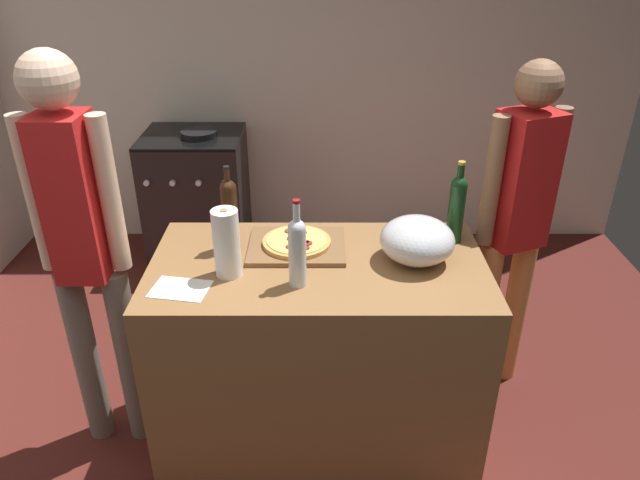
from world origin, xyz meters
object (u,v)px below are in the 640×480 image
Objects in this scene: mixing_bowl at (419,240)px; person_in_stripes at (85,243)px; stove at (200,198)px; pizza at (299,242)px; wine_bottle_dark at (299,249)px; person_in_red at (518,215)px; paper_towel_roll at (228,243)px; wine_bottle_clear at (459,206)px; wine_bottle_amber at (232,212)px.

person_in_stripes reaches higher than mixing_bowl.
mixing_bowl is 0.31× the size of stove.
wine_bottle_dark is at bearing -87.21° from pizza.
mixing_bowl is at bearing -144.97° from person_in_red.
pizza is 1.03× the size of paper_towel_roll.
pizza reaches higher than stove.
wine_bottle_clear is (0.66, 0.07, 0.13)m from pizza.
paper_towel_roll is 0.17× the size of person_in_red.
mixing_bowl is 0.82× the size of wine_bottle_amber.
person_in_red is (1.26, 0.25, -0.13)m from wine_bottle_amber.
paper_towel_roll is at bearing -171.70° from mixing_bowl.
person_in_stripes reaches higher than wine_bottle_dark.
wine_bottle_clear is 0.38× the size of stove.
wine_bottle_clear is 1.52m from person_in_stripes.
wine_bottle_dark is at bearing -10.93° from person_in_stripes.
wine_bottle_amber is at bearing 172.10° from mixing_bowl.
wine_bottle_clear reaches higher than stove.
stove is 0.54× the size of person_in_stripes.
person_in_stripes is (-1.50, -0.18, -0.08)m from wine_bottle_clear.
wine_bottle_clear is at bearing 5.81° from pizza.
paper_towel_roll is 0.21m from wine_bottle_amber.
wine_bottle_amber is 1.74m from stove.
paper_towel_roll is 0.76× the size of wine_bottle_amber.
person_in_stripes is (-0.84, -0.12, 0.06)m from pizza.
person_in_red is (1.82, 0.37, -0.06)m from person_in_stripes.
mixing_bowl is 0.17× the size of person_in_stripes.
pizza is at bearing 7.92° from person_in_stripes.
wine_bottle_amber is 0.21× the size of person_in_stripes.
wine_bottle_amber is at bearing -72.95° from stove.
pizza is at bearing 39.18° from paper_towel_roll.
wine_bottle_dark is 0.21× the size of person_in_red.
wine_bottle_amber is (-0.27, 0.00, 0.13)m from pizza.
wine_bottle_amber is 0.38× the size of stove.
wine_bottle_clear is at bearing -149.89° from person_in_red.
mixing_bowl is at bearing -137.58° from wine_bottle_clear.
wine_bottle_amber is at bearing 134.84° from wine_bottle_dark.
pizza is 0.50m from mixing_bowl.
wine_bottle_amber is (-0.01, 0.21, 0.03)m from paper_towel_roll.
wine_bottle_amber is 0.59m from person_in_stripes.
person_in_stripes reaches higher than wine_bottle_amber.
pizza is 0.34m from paper_towel_roll.
pizza is at bearing 168.25° from mixing_bowl.
person_in_red is at bearing -36.93° from stove.
mixing_bowl reaches higher than stove.
person_in_red reaches higher than mixing_bowl.
wine_bottle_clear is (0.65, 0.35, 0.01)m from wine_bottle_dark.
person_in_stripes is 1.86m from person_in_red.
person_in_red reaches higher than wine_bottle_amber.
person_in_red reaches higher than paper_towel_roll.
stove is 2.22m from person_in_red.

